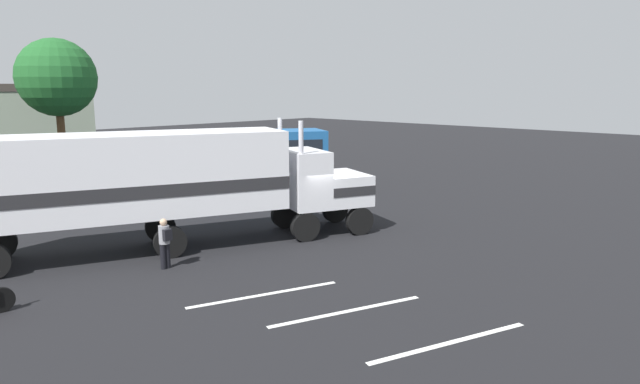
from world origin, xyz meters
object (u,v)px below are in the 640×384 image
(person_bystander, at_px, (165,241))
(parked_bus, at_px, (222,157))
(parked_car, at_px, (10,194))
(semi_truck, at_px, (165,179))
(tree_right, at_px, (57,78))

(person_bystander, xyz_separation_m, parked_bus, (8.59, 8.56, 1.17))
(person_bystander, relative_size, parked_car, 0.35)
(parked_bus, bearing_deg, semi_truck, -137.77)
(semi_truck, relative_size, person_bystander, 8.61)
(person_bystander, distance_m, parked_bus, 12.18)
(person_bystander, height_order, parked_car, person_bystander)
(parked_bus, bearing_deg, person_bystander, -135.12)
(tree_right, bearing_deg, semi_truck, -100.16)
(semi_truck, xyz_separation_m, person_bystander, (-1.25, -1.89, -1.63))
(semi_truck, distance_m, parked_car, 11.01)
(semi_truck, distance_m, parked_bus, 9.93)
(semi_truck, bearing_deg, parked_car, 99.37)
(person_bystander, bearing_deg, parked_car, 92.36)
(parked_car, bearing_deg, semi_truck, -80.63)
(parked_bus, relative_size, tree_right, 1.28)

